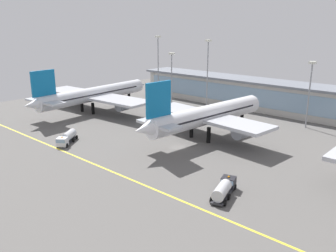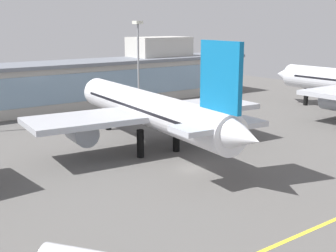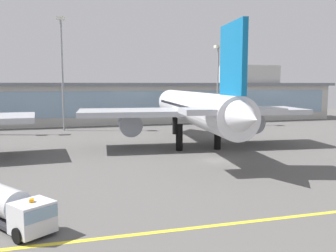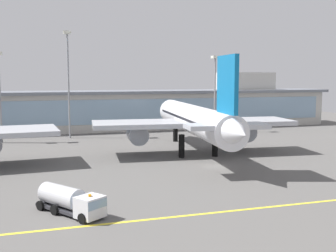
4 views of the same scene
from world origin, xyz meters
The scene contains 7 objects.
ground_plane centered at (0.00, 0.00, 0.00)m, with size 180.00×180.00×0.00m, color #5B5956.
taxiway_centreline_stripe centered at (0.00, -22.00, 0.01)m, with size 144.00×0.50×0.01m, color yellow.
terminal_building centered at (2.01, 53.31, 6.00)m, with size 116.91×14.00×16.15m.
airliner_near_right centered at (0.76, 11.46, 6.55)m, with size 39.06×50.91×17.91m.
fuel_tanker_truck centered at (-24.49, -17.87, 1.51)m, with size 7.18×8.80×2.90m.
apron_light_mast_west centered at (-20.50, 40.45, 16.53)m, with size 1.80×1.80×25.57m.
apron_light_mast_centre centered at (17.59, 40.33, 13.64)m, with size 1.80×1.80×20.37m.
Camera 3 is at (-20.44, -46.80, 10.74)m, focal length 39.24 mm.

